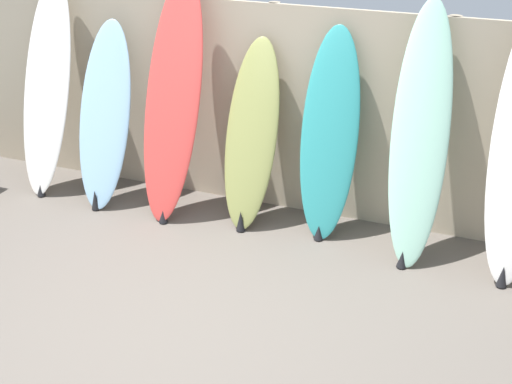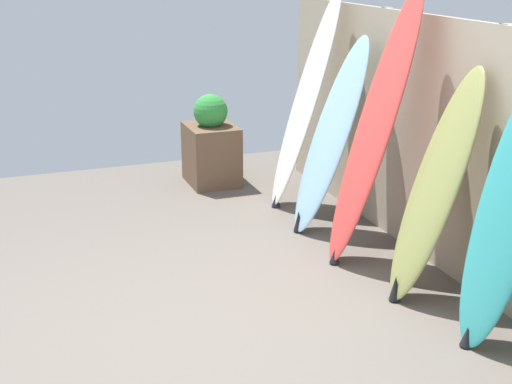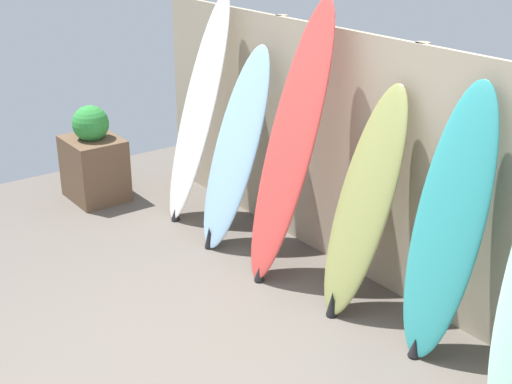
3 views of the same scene
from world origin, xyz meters
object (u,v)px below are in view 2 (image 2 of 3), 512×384
Objects in this scene: surfboard_olive_3 at (435,188)px; surfboard_white_0 at (305,101)px; planter_box at (211,146)px; surfboard_teal_4 at (509,210)px; surfboard_skyblue_1 at (330,137)px; surfboard_red_2 at (374,129)px.

surfboard_white_0 is at bearing -179.00° from surfboard_olive_3.
surfboard_olive_3 reaches higher than planter_box.
planter_box is at bearing -169.10° from surfboard_teal_4.
surfboard_teal_4 is at bearing 10.90° from planter_box.
planter_box is (-1.53, -0.55, -0.41)m from surfboard_skyblue_1.
surfboard_teal_4 is (2.02, 0.13, 0.05)m from surfboard_skyblue_1.
surfboard_skyblue_1 is at bearing -176.27° from surfboard_olive_3.
surfboard_red_2 is at bearing 14.13° from planter_box.
planter_box is (-3.55, -0.68, -0.46)m from surfboard_teal_4.
surfboard_skyblue_1 is at bearing -4.90° from surfboard_white_0.
surfboard_red_2 is 0.73m from surfboard_olive_3.
surfboard_white_0 reaches higher than planter_box.
surfboard_olive_3 is 0.66m from surfboard_teal_4.
surfboard_white_0 is 1.21× the size of surfboard_skyblue_1.
surfboard_teal_4 is 1.89× the size of planter_box.
surfboard_red_2 is (1.31, -0.05, 0.05)m from surfboard_white_0.
surfboard_skyblue_1 is 2.02m from surfboard_teal_4.
surfboard_white_0 is 2.00m from surfboard_olive_3.
surfboard_white_0 is 1.14× the size of surfboard_teal_4.
surfboard_olive_3 is at bearing 3.73° from surfboard_skyblue_1.
surfboard_olive_3 is 1.73× the size of planter_box.
surfboard_skyblue_1 is at bearing -176.22° from surfboard_teal_4.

